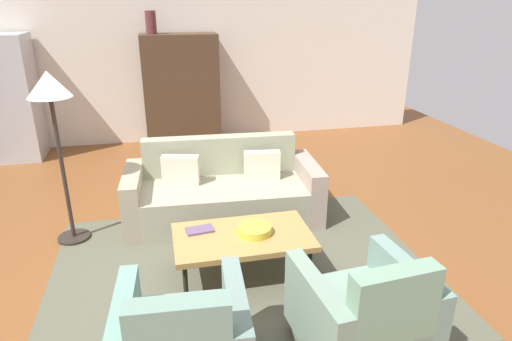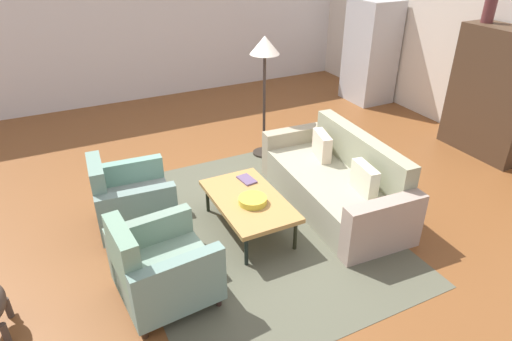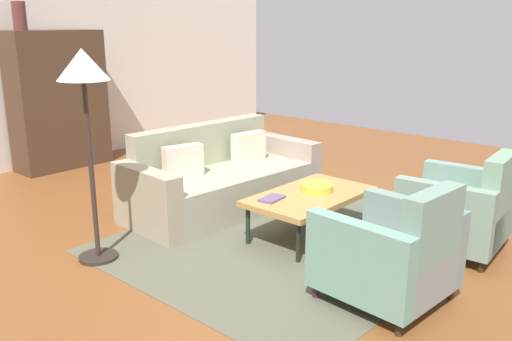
{
  "view_description": "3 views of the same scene",
  "coord_description": "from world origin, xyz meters",
  "px_view_note": "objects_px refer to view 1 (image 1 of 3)",
  "views": [
    {
      "loc": [
        -0.25,
        -3.68,
        2.34
      ],
      "look_at": [
        0.63,
        0.2,
        0.78
      ],
      "focal_mm": 31.24,
      "sensor_mm": 36.0,
      "label": 1
    },
    {
      "loc": [
        4.05,
        -2.05,
        2.99
      ],
      "look_at": [
        0.42,
        -0.25,
        0.74
      ],
      "focal_mm": 31.2,
      "sensor_mm": 36.0,
      "label": 2
    },
    {
      "loc": [
        -3.44,
        -3.09,
        1.93
      ],
      "look_at": [
        0.3,
        0.25,
        0.53
      ],
      "focal_mm": 38.19,
      "sensor_mm": 36.0,
      "label": 3
    }
  ],
  "objects_px": {
    "coffee_table": "(243,238)",
    "armchair_right": "(366,317)",
    "floor_lamp": "(51,101)",
    "fruit_bowl": "(254,230)",
    "couch": "(223,192)",
    "book_stack": "(200,230)",
    "cabinet": "(182,91)",
    "vase_tall": "(151,22)",
    "refrigerator": "(7,98)"
  },
  "relations": [
    {
      "from": "floor_lamp",
      "to": "vase_tall",
      "type": "bearing_deg",
      "value": 71.96
    },
    {
      "from": "coffee_table",
      "to": "book_stack",
      "type": "height_order",
      "value": "book_stack"
    },
    {
      "from": "vase_tall",
      "to": "refrigerator",
      "type": "height_order",
      "value": "vase_tall"
    },
    {
      "from": "vase_tall",
      "to": "refrigerator",
      "type": "xyz_separation_m",
      "value": [
        -2.18,
        -0.1,
        -1.05
      ]
    },
    {
      "from": "floor_lamp",
      "to": "fruit_bowl",
      "type": "bearing_deg",
      "value": -30.77
    },
    {
      "from": "fruit_bowl",
      "to": "floor_lamp",
      "type": "xyz_separation_m",
      "value": [
        -1.69,
        1.01,
        1.01
      ]
    },
    {
      "from": "fruit_bowl",
      "to": "floor_lamp",
      "type": "height_order",
      "value": "floor_lamp"
    },
    {
      "from": "coffee_table",
      "to": "floor_lamp",
      "type": "height_order",
      "value": "floor_lamp"
    },
    {
      "from": "fruit_bowl",
      "to": "book_stack",
      "type": "bearing_deg",
      "value": 162.1
    },
    {
      "from": "fruit_bowl",
      "to": "refrigerator",
      "type": "relative_size",
      "value": 0.16
    },
    {
      "from": "couch",
      "to": "cabinet",
      "type": "xyz_separation_m",
      "value": [
        -0.23,
        2.77,
        0.61
      ]
    },
    {
      "from": "fruit_bowl",
      "to": "armchair_right",
      "type": "bearing_deg",
      "value": -66.73
    },
    {
      "from": "vase_tall",
      "to": "refrigerator",
      "type": "distance_m",
      "value": 2.42
    },
    {
      "from": "armchair_right",
      "to": "floor_lamp",
      "type": "bearing_deg",
      "value": 130.37
    },
    {
      "from": "book_stack",
      "to": "cabinet",
      "type": "relative_size",
      "value": 0.14
    },
    {
      "from": "coffee_table",
      "to": "armchair_right",
      "type": "height_order",
      "value": "armchair_right"
    },
    {
      "from": "couch",
      "to": "floor_lamp",
      "type": "bearing_deg",
      "value": 9.8
    },
    {
      "from": "fruit_bowl",
      "to": "cabinet",
      "type": "height_order",
      "value": "cabinet"
    },
    {
      "from": "vase_tall",
      "to": "couch",
      "type": "bearing_deg",
      "value": -77.17
    },
    {
      "from": "couch",
      "to": "cabinet",
      "type": "relative_size",
      "value": 1.19
    },
    {
      "from": "couch",
      "to": "fruit_bowl",
      "type": "bearing_deg",
      "value": 98.13
    },
    {
      "from": "vase_tall",
      "to": "refrigerator",
      "type": "bearing_deg",
      "value": -177.38
    },
    {
      "from": "couch",
      "to": "refrigerator",
      "type": "bearing_deg",
      "value": -40.19
    },
    {
      "from": "cabinet",
      "to": "refrigerator",
      "type": "bearing_deg",
      "value": -177.68
    },
    {
      "from": "book_stack",
      "to": "cabinet",
      "type": "height_order",
      "value": "cabinet"
    },
    {
      "from": "fruit_bowl",
      "to": "cabinet",
      "type": "distance_m",
      "value": 4.0
    },
    {
      "from": "coffee_table",
      "to": "cabinet",
      "type": "distance_m",
      "value": 4.0
    },
    {
      "from": "refrigerator",
      "to": "book_stack",
      "type": "bearing_deg",
      "value": -56.58
    },
    {
      "from": "armchair_right",
      "to": "refrigerator",
      "type": "relative_size",
      "value": 0.48
    },
    {
      "from": "vase_tall",
      "to": "fruit_bowl",
      "type": "bearing_deg",
      "value": -79.55
    },
    {
      "from": "armchair_right",
      "to": "cabinet",
      "type": "relative_size",
      "value": 0.49
    },
    {
      "from": "floor_lamp",
      "to": "book_stack",
      "type": "bearing_deg",
      "value": -34.91
    },
    {
      "from": "refrigerator",
      "to": "fruit_bowl",
      "type": "bearing_deg",
      "value": -52.98
    },
    {
      "from": "cabinet",
      "to": "refrigerator",
      "type": "height_order",
      "value": "refrigerator"
    },
    {
      "from": "coffee_table",
      "to": "refrigerator",
      "type": "bearing_deg",
      "value": 126.02
    },
    {
      "from": "armchair_right",
      "to": "fruit_bowl",
      "type": "height_order",
      "value": "armchair_right"
    },
    {
      "from": "couch",
      "to": "refrigerator",
      "type": "relative_size",
      "value": 1.16
    },
    {
      "from": "coffee_table",
      "to": "vase_tall",
      "type": "xyz_separation_m",
      "value": [
        -0.63,
        3.96,
        1.6
      ]
    },
    {
      "from": "refrigerator",
      "to": "floor_lamp",
      "type": "relative_size",
      "value": 1.08
    },
    {
      "from": "refrigerator",
      "to": "floor_lamp",
      "type": "height_order",
      "value": "refrigerator"
    },
    {
      "from": "cabinet",
      "to": "floor_lamp",
      "type": "height_order",
      "value": "cabinet"
    },
    {
      "from": "book_stack",
      "to": "vase_tall",
      "type": "relative_size",
      "value": 0.74
    },
    {
      "from": "coffee_table",
      "to": "cabinet",
      "type": "height_order",
      "value": "cabinet"
    },
    {
      "from": "coffee_table",
      "to": "armchair_right",
      "type": "xyz_separation_m",
      "value": [
        0.61,
        -1.17,
        -0.02
      ]
    },
    {
      "from": "coffee_table",
      "to": "cabinet",
      "type": "xyz_separation_m",
      "value": [
        -0.23,
        3.96,
        0.53
      ]
    },
    {
      "from": "coffee_table",
      "to": "vase_tall",
      "type": "distance_m",
      "value": 4.31
    },
    {
      "from": "vase_tall",
      "to": "floor_lamp",
      "type": "height_order",
      "value": "vase_tall"
    },
    {
      "from": "couch",
      "to": "armchair_right",
      "type": "xyz_separation_m",
      "value": [
        0.6,
        -2.35,
        0.06
      ]
    },
    {
      "from": "coffee_table",
      "to": "armchair_right",
      "type": "bearing_deg",
      "value": -62.55
    },
    {
      "from": "armchair_right",
      "to": "floor_lamp",
      "type": "relative_size",
      "value": 0.51
    }
  ]
}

